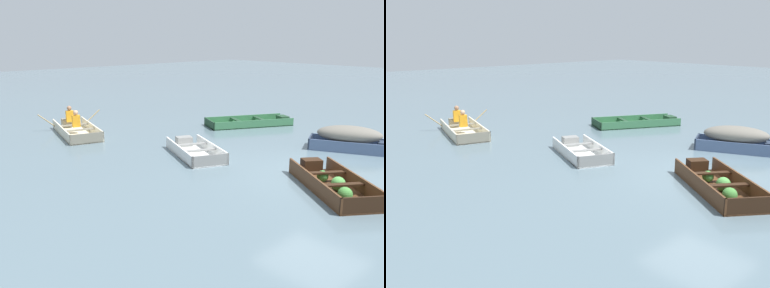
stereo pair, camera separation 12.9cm
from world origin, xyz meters
TOP-DOWN VIEW (x-y plane):
  - ground_plane at (0.00, 0.00)m, footprint 80.00×80.00m
  - dinghy_dark_varnish_foreground at (-0.61, -0.72)m, footprint 2.60×3.07m
  - skiff_white_near_moored at (-0.96, 3.79)m, footprint 2.03×2.79m
  - skiff_slate_blue_mid_moored at (3.08, 0.79)m, footprint 1.90×2.61m
  - skiff_green_far_moored at (3.86, 5.48)m, footprint 3.63×2.60m
  - rowboat_cream_with_crew at (-2.28, 8.97)m, footprint 2.46×3.41m

SIDE VIEW (x-z plane):
  - ground_plane at x=0.00m, z-range 0.00..0.00m
  - skiff_green_far_moored at x=3.86m, z-range -0.06..0.26m
  - skiff_white_near_moored at x=-0.96m, z-range -0.05..0.30m
  - dinghy_dark_varnish_foreground at x=-0.61m, z-range -0.05..0.35m
  - rowboat_cream_with_crew at x=-2.28m, z-range -0.28..0.65m
  - skiff_slate_blue_mid_moored at x=3.08m, z-range 0.05..0.85m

